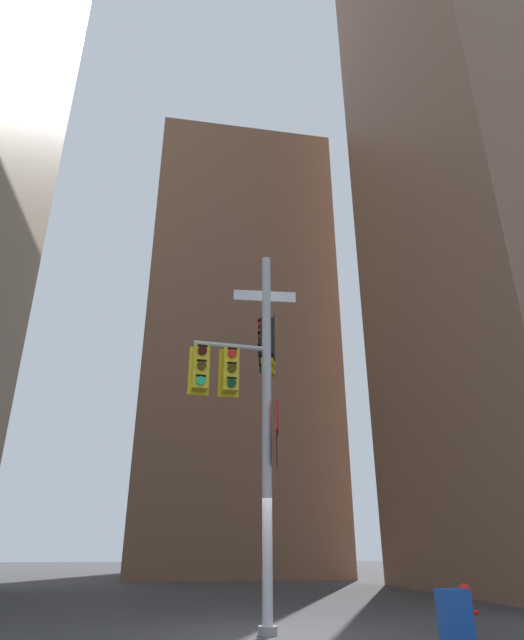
% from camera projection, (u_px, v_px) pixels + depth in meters
% --- Properties ---
extents(ground, '(120.00, 120.00, 0.00)m').
position_uv_depth(ground, '(268.00, 636.00, 9.97)').
color(ground, '#38383A').
extents(building_tower_right, '(12.54, 12.54, 50.49)m').
position_uv_depth(building_tower_right, '(491.00, 85.00, 29.06)').
color(building_tower_right, brown).
rests_on(building_tower_right, ground).
extents(building_mid_block, '(12.05, 12.05, 29.68)m').
position_uv_depth(building_mid_block, '(235.00, 346.00, 37.46)').
color(building_mid_block, brown).
rests_on(building_mid_block, ground).
extents(signal_pole_assembly, '(2.62, 3.24, 8.32)m').
position_uv_depth(signal_pole_assembly, '(255.00, 378.00, 12.69)').
color(signal_pole_assembly, '#B2B2B5').
rests_on(signal_pole_assembly, ground).
extents(fire_hydrant, '(0.33, 0.23, 0.90)m').
position_uv_depth(fire_hydrant, '(467.00, 608.00, 10.08)').
color(fire_hydrant, red).
rests_on(fire_hydrant, ground).
extents(newspaper_box, '(0.45, 0.36, 0.95)m').
position_uv_depth(newspaper_box, '(456.00, 623.00, 8.07)').
color(newspaper_box, '#194CB2').
rests_on(newspaper_box, ground).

